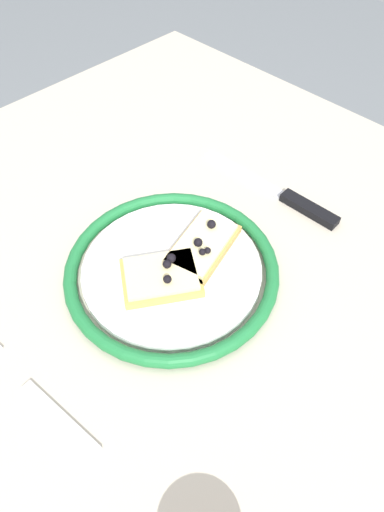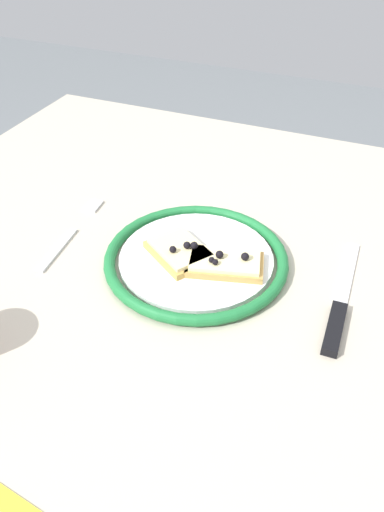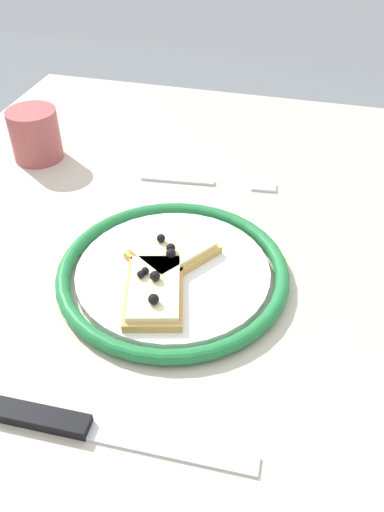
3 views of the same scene
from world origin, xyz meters
name	(u,v)px [view 1 (image 1 of 3)]	position (x,y,z in m)	size (l,w,h in m)	color
ground_plane	(165,450)	(0.00, 0.00, 0.00)	(6.00, 6.00, 0.00)	slate
dining_table	(142,310)	(0.00, 0.00, 0.68)	(1.03, 0.93, 0.76)	#BCB29E
plate	(172,269)	(0.04, -0.03, 0.77)	(0.27, 0.27, 0.02)	white
pizza_slice_near	(161,276)	(0.01, -0.04, 0.79)	(0.12, 0.11, 0.03)	tan
pizza_slice_far	(202,246)	(0.08, -0.04, 0.79)	(0.12, 0.09, 0.03)	tan
knife	(290,199)	(0.25, -0.06, 0.77)	(0.03, 0.24, 0.01)	silver
fork	(30,388)	(-0.18, -0.03, 0.77)	(0.04, 0.20, 0.00)	silver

